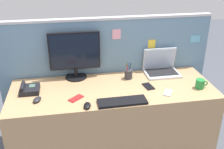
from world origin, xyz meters
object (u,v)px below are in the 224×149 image
at_px(desk_phone, 29,89).
at_px(keyboard_main, 122,102).
at_px(cell_phone_silver_slab, 168,93).
at_px(pen_cup, 128,74).
at_px(desktop_monitor, 75,54).
at_px(cell_phone_black_slab, 148,86).
at_px(computer_mouse_right_hand, 87,106).
at_px(computer_mouse_left_hand, 37,100).
at_px(cell_phone_red_case, 76,98).
at_px(coffee_mug, 200,84).
at_px(laptop, 161,67).

distance_m(desk_phone, keyboard_main, 0.87).
bearing_deg(cell_phone_silver_slab, pen_cup, 160.84).
bearing_deg(desktop_monitor, pen_cup, -12.81).
relative_size(cell_phone_black_slab, cell_phone_silver_slab, 1.08).
bearing_deg(pen_cup, computer_mouse_right_hand, -134.31).
relative_size(computer_mouse_left_hand, cell_phone_black_slab, 0.72).
relative_size(desk_phone, cell_phone_red_case, 1.29).
relative_size(keyboard_main, coffee_mug, 3.47).
relative_size(computer_mouse_left_hand, cell_phone_red_case, 0.73).
bearing_deg(laptop, computer_mouse_left_hand, -162.94).
bearing_deg(cell_phone_black_slab, computer_mouse_right_hand, -166.70).
xyz_separation_m(computer_mouse_left_hand, cell_phone_black_slab, (1.02, 0.09, -0.01)).
relative_size(keyboard_main, cell_phone_black_slab, 3.06).
relative_size(laptop, computer_mouse_left_hand, 3.52).
bearing_deg(desktop_monitor, cell_phone_black_slab, -26.20).
distance_m(desk_phone, computer_mouse_right_hand, 0.61).
xyz_separation_m(computer_mouse_right_hand, computer_mouse_left_hand, (-0.42, 0.17, 0.00)).
height_order(desk_phone, cell_phone_silver_slab, desk_phone).
relative_size(keyboard_main, pen_cup, 2.27).
bearing_deg(coffee_mug, cell_phone_silver_slab, -172.68).
height_order(laptop, computer_mouse_right_hand, laptop).
bearing_deg(pen_cup, laptop, 12.38).
xyz_separation_m(cell_phone_red_case, coffee_mug, (1.16, 0.00, 0.04)).
xyz_separation_m(desktop_monitor, computer_mouse_left_hand, (-0.36, -0.42, -0.24)).
bearing_deg(cell_phone_red_case, pen_cup, 79.18).
bearing_deg(cell_phone_silver_slab, computer_mouse_left_hand, -150.73).
distance_m(computer_mouse_right_hand, cell_phone_black_slab, 0.66).
relative_size(computer_mouse_right_hand, cell_phone_black_slab, 0.72).
distance_m(pen_cup, cell_phone_red_case, 0.63).
relative_size(pen_cup, coffee_mug, 1.53).
height_order(laptop, cell_phone_black_slab, laptop).
relative_size(computer_mouse_right_hand, cell_phone_red_case, 0.73).
bearing_deg(desk_phone, cell_phone_red_case, -25.46).
xyz_separation_m(desktop_monitor, coffee_mug, (1.14, -0.43, -0.21)).
distance_m(desk_phone, cell_phone_black_slab, 1.11).
xyz_separation_m(desktop_monitor, computer_mouse_right_hand, (0.06, -0.59, -0.24)).
distance_m(pen_cup, coffee_mug, 0.69).
xyz_separation_m(pen_cup, coffee_mug, (0.62, -0.32, -0.00)).
xyz_separation_m(desk_phone, computer_mouse_right_hand, (0.50, -0.35, -0.01)).
bearing_deg(desktop_monitor, cell_phone_silver_slab, -30.51).
bearing_deg(desk_phone, laptop, 8.54).
bearing_deg(computer_mouse_left_hand, desk_phone, 137.31).
height_order(computer_mouse_right_hand, cell_phone_red_case, computer_mouse_right_hand).
xyz_separation_m(laptop, cell_phone_silver_slab, (-0.08, -0.44, -0.06)).
bearing_deg(cell_phone_red_case, coffee_mug, 49.00).
bearing_deg(cell_phone_red_case, desktop_monitor, 135.86).
relative_size(keyboard_main, computer_mouse_left_hand, 4.23).
bearing_deg(cell_phone_silver_slab, computer_mouse_right_hand, -139.37).
xyz_separation_m(computer_mouse_left_hand, coffee_mug, (1.50, -0.01, 0.03)).
height_order(desktop_monitor, computer_mouse_left_hand, desktop_monitor).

